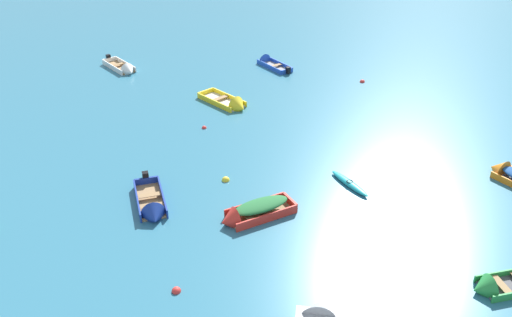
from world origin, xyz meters
TOP-DOWN VIEW (x-y plane):
  - rowboat_yellow_center at (-3.73, 32.73)m, footprint 4.70×3.72m
  - rowboat_white_midfield_left at (-15.23, 37.72)m, footprint 4.27×3.62m
  - rowboat_blue_cluster_inner at (-3.36, 42.67)m, footprint 3.98×3.65m
  - rowboat_red_outer_left at (1.23, 19.21)m, footprint 4.02×3.87m
  - rowboat_deep_blue_near_left at (-4.06, 18.52)m, footprint 3.33×4.29m
  - kayak_turquoise_near_right at (6.03, 23.83)m, footprint 2.64×2.64m
  - rowboat_green_cluster_outer at (13.30, 16.78)m, footprint 4.17×3.05m
  - mooring_buoy_between_boats_left at (-0.53, 13.11)m, footprint 0.43×0.43m
  - mooring_buoy_near_foreground at (-1.15, 22.56)m, footprint 0.48×0.48m
  - mooring_buoy_trailing at (-4.69, 28.82)m, footprint 0.34×0.34m
  - mooring_buoy_central at (5.38, 40.41)m, footprint 0.43×0.43m

SIDE VIEW (x-z plane):
  - mooring_buoy_between_boats_left at x=-0.53m, z-range -0.21..0.21m
  - mooring_buoy_near_foreground at x=-1.15m, z-range -0.24..0.24m
  - mooring_buoy_trailing at x=-4.69m, z-range -0.17..0.17m
  - mooring_buoy_central at x=5.38m, z-range -0.21..0.21m
  - kayak_turquoise_near_right at x=6.03m, z-range -0.01..0.30m
  - rowboat_green_cluster_outer at x=13.30m, z-range -0.45..0.82m
  - rowboat_blue_cluster_inner at x=-3.36m, z-range -0.43..0.80m
  - rowboat_yellow_center at x=-3.73m, z-range -0.56..0.94m
  - rowboat_white_midfield_left at x=-15.23m, z-range -0.43..0.85m
  - rowboat_deep_blue_near_left at x=-4.06m, z-range -0.43..0.91m
  - rowboat_red_outer_left at x=1.23m, z-range -0.29..1.05m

